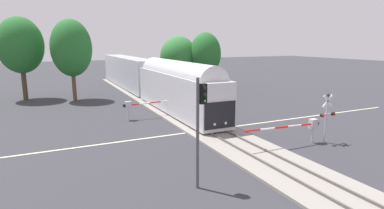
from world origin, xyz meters
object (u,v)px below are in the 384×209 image
(crossing_gate_far, at_px, (135,105))
(traffic_signal_far_side, at_px, (211,78))
(elm_centre_background, at_px, (179,57))
(pine_left_background, at_px, (20,45))
(oak_behind_train, at_px, (71,48))
(traffic_signal_near_left, at_px, (200,116))
(crossing_gate_near, at_px, (305,125))
(crossing_signal_mast, at_px, (327,113))
(commuter_train, at_px, (147,77))
(oak_far_right, at_px, (205,54))

(crossing_gate_far, height_order, traffic_signal_far_side, traffic_signal_far_side)
(elm_centre_background, bearing_deg, pine_left_background, -176.58)
(pine_left_background, xyz_separation_m, oak_behind_train, (5.73, -3.18, -0.32))
(traffic_signal_near_left, height_order, pine_left_background, pine_left_background)
(crossing_gate_far, bearing_deg, pine_left_background, 121.86)
(crossing_gate_far, bearing_deg, crossing_gate_near, -53.95)
(traffic_signal_far_side, relative_size, pine_left_background, 0.46)
(elm_centre_background, bearing_deg, traffic_signal_near_left, -111.03)
(crossing_signal_mast, height_order, pine_left_background, pine_left_background)
(commuter_train, distance_m, oak_behind_train, 9.94)
(traffic_signal_far_side, bearing_deg, oak_behind_train, 145.04)
(pine_left_background, distance_m, elm_centre_background, 22.13)
(traffic_signal_near_left, bearing_deg, commuter_train, 78.52)
(crossing_gate_near, height_order, crossing_signal_mast, crossing_signal_mast)
(traffic_signal_far_side, distance_m, elm_centre_background, 14.75)
(crossing_gate_near, height_order, pine_left_background, pine_left_background)
(commuter_train, height_order, oak_behind_train, oak_behind_train)
(traffic_signal_near_left, bearing_deg, oak_far_right, 62.05)
(crossing_gate_near, bearing_deg, pine_left_background, 123.73)
(pine_left_background, distance_m, oak_behind_train, 6.56)
(crossing_gate_near, xyz_separation_m, elm_centre_background, (2.79, 30.10, 3.61))
(crossing_gate_near, bearing_deg, oak_behind_train, 117.78)
(elm_centre_background, distance_m, oak_behind_train, 16.96)
(crossing_gate_far, xyz_separation_m, traffic_signal_near_left, (-0.81, -15.46, 2.38))
(pine_left_background, bearing_deg, oak_behind_train, -29.03)
(oak_far_right, xyz_separation_m, oak_behind_train, (-19.73, -1.89, 1.12))
(traffic_signal_far_side, bearing_deg, commuter_train, 122.98)
(crossing_gate_near, distance_m, pine_left_background, 35.04)
(oak_far_right, height_order, elm_centre_background, oak_far_right)
(crossing_gate_near, xyz_separation_m, traffic_signal_near_left, (-9.92, -2.95, 2.37))
(crossing_signal_mast, xyz_separation_m, oak_behind_train, (-15.16, 26.01, 4.31))
(crossing_gate_near, distance_m, oak_far_right, 28.48)
(oak_far_right, distance_m, oak_behind_train, 19.85)
(traffic_signal_near_left, bearing_deg, elm_centre_background, 68.97)
(pine_left_background, bearing_deg, commuter_train, -18.70)
(crossing_gate_near, relative_size, oak_far_right, 0.75)
(commuter_train, xyz_separation_m, oak_far_right, (10.72, 3.70, 2.68))
(crossing_signal_mast, distance_m, traffic_signal_near_left, 11.96)
(crossing_gate_far, xyz_separation_m, elm_centre_background, (11.90, 17.59, 3.62))
(crossing_gate_far, relative_size, oak_behind_train, 0.59)
(traffic_signal_near_left, height_order, elm_centre_background, elm_centre_background)
(traffic_signal_near_left, bearing_deg, crossing_signal_mast, 12.35)
(commuter_train, relative_size, crossing_signal_mast, 11.31)
(crossing_gate_far, height_order, oak_far_right, oak_far_right)
(crossing_signal_mast, xyz_separation_m, pine_left_background, (-20.89, 29.19, 4.63))
(traffic_signal_far_side, relative_size, oak_behind_train, 0.48)
(traffic_signal_far_side, bearing_deg, crossing_gate_near, -93.10)
(commuter_train, bearing_deg, traffic_signal_far_side, -57.02)
(crossing_signal_mast, xyz_separation_m, oak_far_right, (4.57, 27.90, 3.19))
(crossing_gate_near, xyz_separation_m, crossing_signal_mast, (1.67, -0.41, 0.86))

